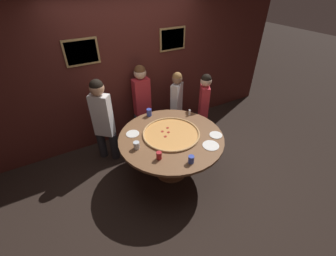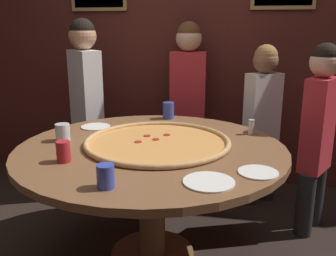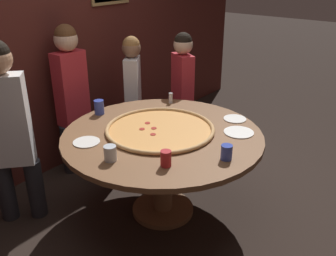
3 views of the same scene
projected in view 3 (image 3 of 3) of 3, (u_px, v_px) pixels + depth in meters
The scene contains 16 objects.
ground_plane at pixel (163, 211), 3.23m from camera, with size 24.00×24.00×0.00m, color black.
back_wall at pixel (47, 39), 3.47m from camera, with size 6.40×0.08×2.60m.
dining_table at pixel (163, 148), 2.98m from camera, with size 1.57×1.57×0.74m.
giant_pizza at pixel (160, 129), 2.96m from camera, with size 0.87×0.87×0.03m.
drink_cup_far_left at pixel (99, 107), 3.26m from camera, with size 0.09×0.09×0.12m, color #384CB7.
drink_cup_front_edge at pixel (166, 159), 2.43m from camera, with size 0.07×0.07×0.11m, color #B22328.
drink_cup_near_left at pixel (227, 152), 2.52m from camera, with size 0.08×0.08×0.10m, color #384CB7.
drink_cup_centre_back at pixel (110, 153), 2.51m from camera, with size 0.09×0.09×0.11m, color silver.
white_plate_far_back at pixel (87, 142), 2.77m from camera, with size 0.20×0.20×0.01m, color white.
white_plate_beside_cup at pixel (235, 119), 3.17m from camera, with size 0.19×0.19×0.01m, color white.
white_plate_near_front at pixel (239, 132), 2.93m from camera, with size 0.23×0.23×0.01m, color white.
condiment_shaker at pixel (171, 98), 3.52m from camera, with size 0.04×0.04×0.10m.
diner_far_left at pixel (9, 124), 2.82m from camera, with size 0.37×0.35×1.48m.
diner_far_right at pixel (72, 91), 3.58m from camera, with size 0.37×0.22×1.46m.
diner_side_right at pixel (133, 89), 3.95m from camera, with size 0.33×0.28×1.29m.
diner_side_left at pixel (182, 87), 3.97m from camera, with size 0.26×0.34×1.32m.
Camera 3 is at (-2.05, -1.68, 1.98)m, focal length 40.00 mm.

